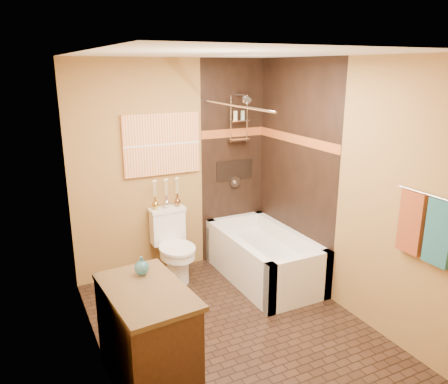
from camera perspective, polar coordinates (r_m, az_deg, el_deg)
floor at (r=4.37m, az=1.06°, el=-17.26°), size 3.00×3.00×0.00m
wall_left at (r=3.47m, az=-16.76°, el=-4.04°), size 0.02×3.00×2.50m
wall_right at (r=4.49m, az=14.87°, el=0.67°), size 0.02×3.00×2.50m
wall_back at (r=5.16m, az=-6.58°, el=3.08°), size 2.40×0.02×2.50m
wall_front at (r=2.68m, az=16.37°, el=-10.07°), size 2.40×0.02×2.50m
ceiling at (r=3.65m, az=1.27°, el=17.62°), size 3.00×3.00×0.00m
alcove_tile_back at (r=5.45m, az=1.15°, el=3.89°), size 0.85×0.01×2.50m
alcove_tile_right at (r=5.05m, az=9.21°, el=2.70°), size 0.01×1.50×2.50m
mosaic_band_back at (r=5.37m, az=1.22°, el=7.73°), size 0.85×0.01×0.10m
mosaic_band_right at (r=4.97m, az=9.31°, el=6.84°), size 0.01×1.50×0.10m
alcove_niche at (r=5.48m, az=1.41°, el=2.88°), size 0.50×0.01×0.25m
shower_fixtures at (r=5.29m, az=1.98°, el=8.10°), size 0.24×0.33×1.16m
curtain_rod at (r=4.51m, az=1.32°, el=11.24°), size 0.03×1.55×0.03m
towel_bar at (r=3.71m, az=25.12°, el=-0.35°), size 0.02×0.55×0.02m
towel_teal at (r=3.72m, az=26.27°, el=-4.83°), size 0.05×0.22×0.52m
towel_rust at (r=3.87m, az=23.26°, el=-3.68°), size 0.05×0.22×0.52m
sunset_painting at (r=5.03m, az=-8.10°, el=6.19°), size 0.90×0.04×0.70m
vanity_mirror at (r=3.05m, az=-15.70°, el=-1.75°), size 0.01×1.00×0.90m
bathtub at (r=5.18m, az=5.16°, el=-8.87°), size 0.80×1.50×0.55m
toilet at (r=5.11m, az=-6.63°, el=-6.94°), size 0.42×0.61×0.82m
vanity at (r=3.58m, az=-9.96°, el=-18.08°), size 0.63×0.96×0.81m
teal_bottle at (r=3.55m, az=-10.71°, el=-9.45°), size 0.14×0.14×0.19m
bud_vases at (r=5.07m, az=-7.55°, el=-0.09°), size 0.34×0.07×0.34m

